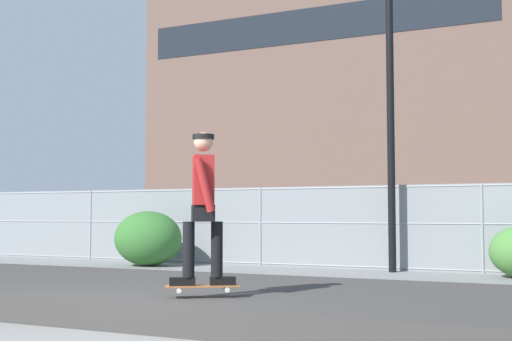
{
  "coord_description": "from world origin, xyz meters",
  "views": [
    {
      "loc": [
        4.21,
        -4.98,
        1.22
      ],
      "look_at": [
        0.33,
        3.29,
        1.81
      ],
      "focal_mm": 47.49,
      "sensor_mm": 36.0,
      "label": 1
    }
  ],
  "objects_px": {
    "parked_car_near": "(203,227)",
    "parked_car_mid": "(441,229)",
    "skateboard": "(203,287)",
    "skater": "(203,199)",
    "shrub_left": "(148,238)",
    "street_lamp": "(390,64)"
  },
  "relations": [
    {
      "from": "parked_car_near",
      "to": "parked_car_mid",
      "type": "bearing_deg",
      "value": -1.83
    },
    {
      "from": "skater",
      "to": "skateboard",
      "type": "bearing_deg",
      "value": 0.0
    },
    {
      "from": "parked_car_mid",
      "to": "shrub_left",
      "type": "xyz_separation_m",
      "value": [
        -6.1,
        -3.88,
        -0.19
      ]
    },
    {
      "from": "street_lamp",
      "to": "shrub_left",
      "type": "xyz_separation_m",
      "value": [
        -5.63,
        -0.77,
        -3.79
      ]
    },
    {
      "from": "skater",
      "to": "parked_car_near",
      "type": "bearing_deg",
      "value": 119.65
    },
    {
      "from": "skateboard",
      "to": "parked_car_mid",
      "type": "bearing_deg",
      "value": 86.44
    },
    {
      "from": "parked_car_near",
      "to": "shrub_left",
      "type": "xyz_separation_m",
      "value": [
        0.85,
        -4.1,
        -0.19
      ]
    },
    {
      "from": "skater",
      "to": "shrub_left",
      "type": "bearing_deg",
      "value": 128.07
    },
    {
      "from": "skater",
      "to": "parked_car_mid",
      "type": "height_order",
      "value": "skater"
    },
    {
      "from": "skater",
      "to": "parked_car_near",
      "type": "relative_size",
      "value": 0.38
    },
    {
      "from": "skateboard",
      "to": "parked_car_near",
      "type": "xyz_separation_m",
      "value": [
        -6.28,
        11.03,
        0.4
      ]
    },
    {
      "from": "skateboard",
      "to": "skater",
      "type": "height_order",
      "value": "skater"
    },
    {
      "from": "skater",
      "to": "parked_car_mid",
      "type": "relative_size",
      "value": 0.38
    },
    {
      "from": "parked_car_mid",
      "to": "shrub_left",
      "type": "distance_m",
      "value": 7.23
    },
    {
      "from": "parked_car_mid",
      "to": "street_lamp",
      "type": "bearing_deg",
      "value": -98.68
    },
    {
      "from": "skateboard",
      "to": "parked_car_mid",
      "type": "distance_m",
      "value": 10.84
    },
    {
      "from": "skater",
      "to": "street_lamp",
      "type": "relative_size",
      "value": 0.23
    },
    {
      "from": "street_lamp",
      "to": "skateboard",
      "type": "bearing_deg",
      "value": -91.47
    },
    {
      "from": "skateboard",
      "to": "parked_car_mid",
      "type": "xyz_separation_m",
      "value": [
        0.67,
        10.81,
        0.4
      ]
    },
    {
      "from": "skater",
      "to": "street_lamp",
      "type": "height_order",
      "value": "street_lamp"
    },
    {
      "from": "parked_car_mid",
      "to": "shrub_left",
      "type": "relative_size",
      "value": 2.64
    },
    {
      "from": "skateboard",
      "to": "parked_car_near",
      "type": "distance_m",
      "value": 12.7
    }
  ]
}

